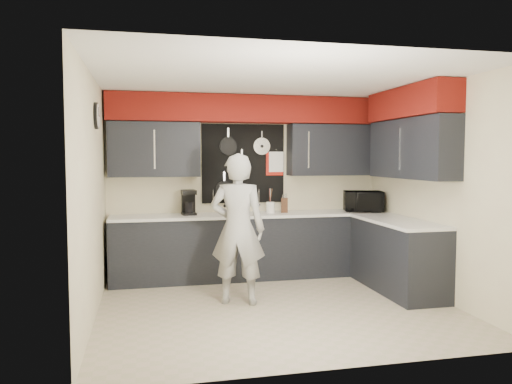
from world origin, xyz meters
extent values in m
plane|color=#B7A58E|center=(0.00, 0.00, 0.00)|extent=(4.00, 4.00, 0.00)
cube|color=beige|center=(0.00, 1.75, 1.30)|extent=(4.00, 0.01, 2.60)
cube|color=black|center=(-1.33, 1.59, 1.83)|extent=(1.24, 0.32, 0.75)
cube|color=black|center=(1.28, 1.59, 1.83)|extent=(1.34, 0.32, 0.75)
cube|color=#64100B|center=(0.00, 1.57, 2.40)|extent=(3.94, 0.36, 0.38)
cube|color=black|center=(-0.05, 1.74, 1.62)|extent=(1.22, 0.03, 1.15)
cylinder|color=black|center=(-0.28, 1.70, 1.88)|extent=(0.26, 0.04, 0.26)
cylinder|color=black|center=(-0.08, 1.70, 1.55)|extent=(0.30, 0.04, 0.30)
cylinder|color=black|center=(-0.34, 1.70, 1.24)|extent=(0.27, 0.04, 0.27)
cylinder|color=silver|center=(0.22, 1.70, 1.88)|extent=(0.25, 0.02, 0.25)
cube|color=red|center=(0.42, 1.72, 1.62)|extent=(0.26, 0.01, 0.34)
cube|color=white|center=(0.44, 1.70, 1.65)|extent=(0.22, 0.01, 0.30)
cylinder|color=silver|center=(-0.50, 1.71, 1.13)|extent=(0.01, 0.01, 0.20)
cylinder|color=silver|center=(-0.33, 1.71, 1.13)|extent=(0.01, 0.01, 0.20)
cylinder|color=silver|center=(-0.16, 1.71, 1.13)|extent=(0.01, 0.01, 0.20)
cylinder|color=silver|center=(0.01, 1.71, 1.13)|extent=(0.01, 0.01, 0.20)
cylinder|color=silver|center=(0.18, 1.71, 1.13)|extent=(0.01, 0.01, 0.20)
cylinder|color=silver|center=(0.35, 1.71, 1.13)|extent=(0.01, 0.01, 0.20)
cube|color=beige|center=(2.00, 0.00, 1.30)|extent=(0.01, 3.50, 2.60)
cube|color=black|center=(1.84, 0.30, 1.83)|extent=(0.32, 1.70, 0.75)
cube|color=#64100B|center=(1.82, 0.30, 2.40)|extent=(0.36, 1.70, 0.38)
cube|color=beige|center=(-2.00, 0.00, 1.30)|extent=(0.01, 3.50, 2.60)
cylinder|color=black|center=(-1.98, 0.40, 2.18)|extent=(0.04, 0.30, 0.30)
cylinder|color=white|center=(-1.96, 0.40, 2.18)|extent=(0.01, 0.26, 0.26)
cube|color=black|center=(0.00, 1.45, 0.44)|extent=(3.90, 0.60, 0.88)
cube|color=white|center=(0.00, 1.44, 0.90)|extent=(3.90, 0.63, 0.04)
cube|color=black|center=(1.70, 0.35, 0.44)|extent=(0.60, 1.60, 0.88)
cube|color=white|center=(1.69, 0.35, 0.90)|extent=(0.63, 1.60, 0.04)
cube|color=black|center=(0.00, 1.19, 0.05)|extent=(3.90, 0.06, 0.10)
imported|color=black|center=(1.67, 1.34, 1.07)|extent=(0.62, 0.49, 0.30)
cube|color=#341710|center=(0.50, 1.46, 1.03)|extent=(0.12, 0.12, 0.21)
cylinder|color=white|center=(0.29, 1.44, 1.00)|extent=(0.12, 0.12, 0.16)
cube|color=black|center=(-0.87, 1.48, 0.94)|extent=(0.21, 0.25, 0.03)
cube|color=black|center=(-0.87, 1.56, 1.10)|extent=(0.19, 0.08, 0.32)
cube|color=black|center=(-0.87, 1.48, 1.24)|extent=(0.21, 0.25, 0.06)
cylinder|color=black|center=(-0.87, 1.46, 1.03)|extent=(0.12, 0.12, 0.15)
imported|color=#A5A5A2|center=(-0.41, 0.24, 0.88)|extent=(0.74, 0.60, 1.76)
camera|label=1|loc=(-1.46, -5.45, 1.72)|focal=35.00mm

